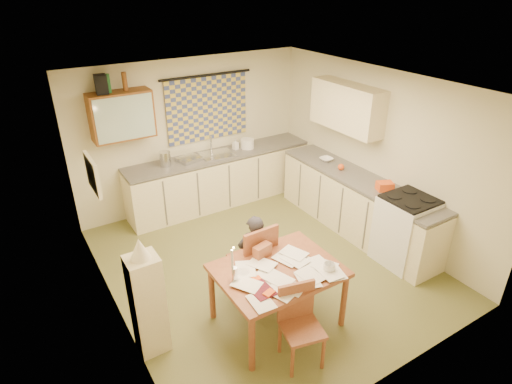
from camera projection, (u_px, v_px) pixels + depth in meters
floor at (264, 264)px, 6.03m from camera, size 4.00×4.50×0.02m
ceiling at (266, 85)px, 4.89m from camera, size 4.00×4.50×0.02m
wall_back at (192, 134)px, 7.17m from camera, size 4.00×0.02×2.50m
wall_front at (405, 279)px, 3.75m from camera, size 4.00×0.02×2.50m
wall_left at (105, 228)px, 4.51m from camera, size 0.02×4.50×2.50m
wall_right at (377, 153)px, 6.40m from camera, size 0.02×4.50×2.50m
window_blind at (207, 109)px, 7.10m from camera, size 1.45×0.03×1.05m
curtain_rod at (206, 75)px, 6.83m from camera, size 1.60×0.04×0.04m
wall_cabinet at (122, 115)px, 6.24m from camera, size 0.90×0.34×0.70m
wall_cabinet_glass at (125, 118)px, 6.11m from camera, size 0.84×0.02×0.64m
upper_cabinet_right at (347, 107)px, 6.46m from camera, size 0.34×1.30×0.70m
framed_print at (93, 175)px, 4.63m from camera, size 0.04×0.50×0.40m
print_canvas at (95, 174)px, 4.64m from camera, size 0.01×0.42×0.32m
counter_back at (221, 179)px, 7.47m from camera, size 3.30×0.62×0.92m
counter_right at (356, 205)px, 6.63m from camera, size 0.62×2.95×0.92m
stove at (405, 230)px, 5.88m from camera, size 0.64×0.64×1.00m
sink at (217, 157)px, 7.24m from camera, size 0.59×0.51×0.10m
tap at (211, 144)px, 7.29m from camera, size 0.03×0.03×0.28m
dish_rack at (189, 159)px, 6.97m from camera, size 0.41×0.38×0.06m
kettle at (165, 159)px, 6.74m from camera, size 0.24×0.24×0.24m
mixing_bowl at (247, 144)px, 7.47m from camera, size 0.27×0.27×0.16m
soap_bottle at (235, 144)px, 7.41m from camera, size 0.12×0.12×0.19m
bowl at (326, 159)px, 6.98m from camera, size 0.22×0.22×0.05m
orange_bag at (385, 186)px, 6.01m from camera, size 0.27×0.23×0.12m
fruit_orange at (341, 167)px, 6.63m from camera, size 0.10×0.10×0.10m
speaker at (101, 84)px, 5.92m from camera, size 0.18×0.22×0.26m
bottle_green at (108, 83)px, 5.97m from camera, size 0.09×0.09×0.26m
bottle_brown at (125, 81)px, 6.08m from camera, size 0.08×0.08×0.26m
dining_table at (277, 295)px, 4.86m from camera, size 1.34×1.02×0.75m
chair_far at (252, 272)px, 5.35m from camera, size 0.48×0.48×1.03m
chair_near at (301, 339)px, 4.41m from camera, size 0.48×0.48×0.88m
person at (254, 256)px, 5.23m from camera, size 0.58×0.53×1.12m
shelf_stand at (148, 305)px, 4.41m from camera, size 0.32×0.30×1.18m
lampshade at (140, 249)px, 4.10m from camera, size 0.20×0.20×0.22m
letter_rack at (262, 251)px, 4.85m from camera, size 0.24×0.15×0.16m
mug at (329, 267)px, 4.63m from camera, size 0.16×0.16×0.10m
magazine at (252, 294)px, 4.30m from camera, size 0.23×0.30×0.03m
book at (250, 287)px, 4.41m from camera, size 0.18×0.24×0.02m
orange_box at (269, 294)px, 4.30m from camera, size 0.14×0.11×0.04m
eyeglasses at (308, 280)px, 4.51m from camera, size 0.13×0.05×0.02m
candle_holder at (235, 275)px, 4.46m from camera, size 0.07×0.07×0.18m
candle at (232, 259)px, 4.37m from camera, size 0.03×0.03×0.22m
candle_flame at (234, 248)px, 4.33m from camera, size 0.02×0.02×0.02m
papers at (288, 273)px, 4.60m from camera, size 1.23×0.89×0.03m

